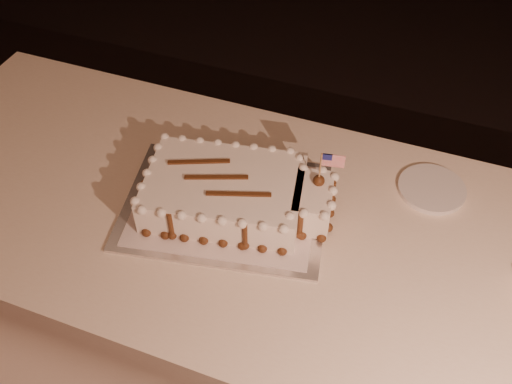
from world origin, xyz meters
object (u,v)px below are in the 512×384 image
(side_plate, at_px, (432,189))
(cake_board, at_px, (225,206))
(sheet_cake, at_px, (235,193))
(banquet_table, at_px, (329,328))

(side_plate, bearing_deg, cake_board, -153.28)
(cake_board, height_order, sheet_cake, sheet_cake)
(banquet_table, height_order, cake_board, cake_board)
(sheet_cake, bearing_deg, side_plate, 27.52)
(side_plate, bearing_deg, banquet_table, -123.27)
(cake_board, distance_m, side_plate, 0.52)
(banquet_table, relative_size, side_plate, 14.29)
(cake_board, relative_size, side_plate, 2.91)
(sheet_cake, xyz_separation_m, side_plate, (0.44, 0.23, -0.05))
(sheet_cake, bearing_deg, cake_board, -168.75)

